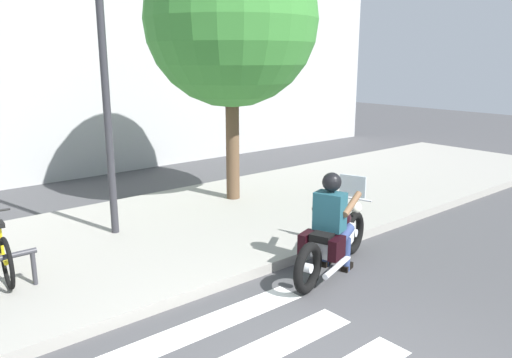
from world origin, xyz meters
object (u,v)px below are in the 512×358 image
at_px(rider, 332,216).
at_px(tree_near_rack, 231,20).
at_px(bicycle_3, 0,249).
at_px(street_lamp, 105,75).
at_px(motorcycle, 334,240).

bearing_deg(rider, tree_near_rack, 74.60).
height_order(bicycle_3, street_lamp, street_lamp).
xyz_separation_m(rider, bicycle_3, (-3.63, 2.49, -0.33)).
bearing_deg(motorcycle, tree_near_rack, 75.64).
xyz_separation_m(rider, tree_near_rack, (0.97, 3.52, 2.79)).
xyz_separation_m(bicycle_3, tree_near_rack, (4.60, 1.03, 3.11)).
relative_size(bicycle_3, tree_near_rack, 0.31).
height_order(motorcycle, bicycle_3, motorcycle).
xyz_separation_m(motorcycle, rider, (-0.07, -0.02, 0.37)).
distance_m(rider, street_lamp, 4.03).
distance_m(motorcycle, bicycle_3, 4.45).
bearing_deg(tree_near_rack, bicycle_3, -167.36).
relative_size(rider, bicycle_3, 0.90).
bearing_deg(rider, street_lamp, 119.56).
bearing_deg(street_lamp, tree_near_rack, 8.31).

